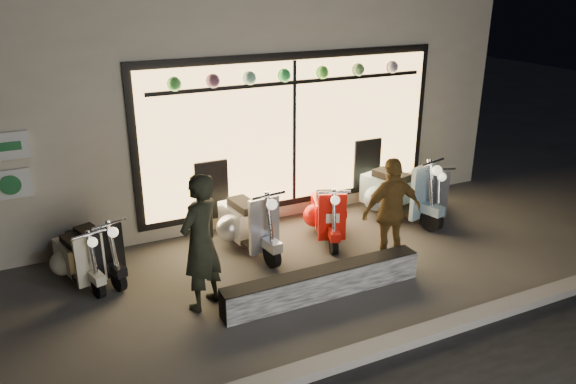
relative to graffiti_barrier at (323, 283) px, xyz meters
name	(u,v)px	position (x,y,z in m)	size (l,w,h in m)	color
ground	(303,274)	(0.03, 0.65, -0.20)	(40.00, 40.00, 0.00)	#383533
kerb	(383,347)	(0.03, -1.35, -0.14)	(40.00, 0.25, 0.12)	slate
shop_building	(194,76)	(0.03, 5.63, 1.90)	(10.20, 6.23, 4.20)	beige
graffiti_barrier	(323,283)	(0.00, 0.00, 0.00)	(2.84, 0.28, 0.40)	black
scooter_silver	(246,222)	(-0.38, 1.81, 0.23)	(0.60, 1.52, 1.08)	black
scooter_red	(327,213)	(0.99, 1.67, 0.19)	(0.74, 1.34, 0.97)	black
scooter_black	(93,249)	(-2.65, 1.98, 0.18)	(0.70, 1.32, 0.94)	black
scooter_cream	(78,257)	(-2.88, 1.88, 0.16)	(0.61, 1.24, 0.88)	black
scooter_blue	(393,192)	(2.42, 1.84, 0.27)	(0.80, 1.63, 1.16)	black
scooter_grey	(424,191)	(3.04, 1.75, 0.21)	(0.76, 1.40, 1.01)	black
man	(201,242)	(-1.50, 0.48, 0.70)	(0.66, 0.43, 1.81)	black
woman	(392,211)	(1.38, 0.45, 0.61)	(0.95, 0.40, 1.62)	brown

